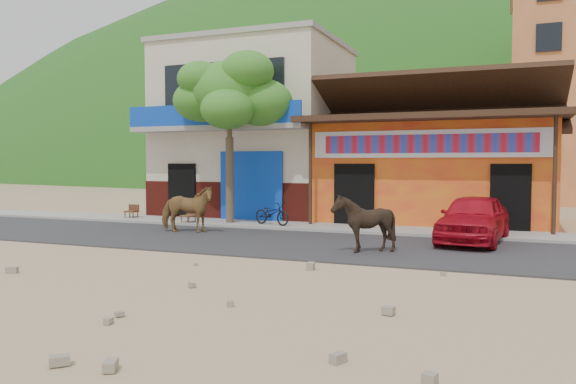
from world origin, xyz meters
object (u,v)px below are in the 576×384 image
at_px(cafe_chair_left, 131,205).
at_px(cafe_chair_right, 188,209).
at_px(cow_tan, 187,209).
at_px(cow_dark, 364,223).
at_px(tree, 230,137).
at_px(scooter, 272,213).
at_px(red_car, 473,218).

distance_m(cafe_chair_left, cafe_chair_right, 3.09).
height_order(cow_tan, cow_dark, cow_tan).
relative_size(tree, cow_tan, 3.45).
xyz_separation_m(cow_dark, cafe_chair_left, (-10.30, 4.44, -0.17)).
bearing_deg(tree, scooter, -4.68).
bearing_deg(cow_dark, red_car, 148.14).
bearing_deg(tree, cafe_chair_left, 177.10).
bearing_deg(red_car, cow_tan, -166.66).
xyz_separation_m(cow_tan, scooter, (1.91, 2.31, -0.26)).
xyz_separation_m(tree, red_car, (8.27, -1.39, -2.41)).
height_order(tree, cow_tan, tree).
height_order(cafe_chair_left, cafe_chair_right, cafe_chair_left).
xyz_separation_m(cow_dark, red_car, (2.38, 2.82, -0.05)).
distance_m(cow_tan, cafe_chair_left, 4.96).
relative_size(scooter, cafe_chair_right, 1.63).
height_order(cow_dark, cafe_chair_right, cow_dark).
bearing_deg(red_car, scooter, 175.46).
relative_size(cow_dark, cafe_chair_left, 1.55).
distance_m(cow_dark, scooter, 5.87).
relative_size(red_car, scooter, 2.61).
height_order(tree, cafe_chair_left, tree).
bearing_deg(cafe_chair_left, scooter, -10.35).
bearing_deg(cafe_chair_right, cafe_chair_left, 176.20).
height_order(tree, cow_dark, tree).
bearing_deg(cafe_chair_right, red_car, 4.47).
height_order(tree, red_car, tree).
bearing_deg(scooter, cafe_chair_right, 115.51).
bearing_deg(scooter, cow_dark, -115.26).
height_order(cow_dark, scooter, cow_dark).
height_order(cow_dark, red_car, cow_dark).
bearing_deg(red_car, cow_dark, -123.87).
bearing_deg(cafe_chair_right, cow_dark, -17.25).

